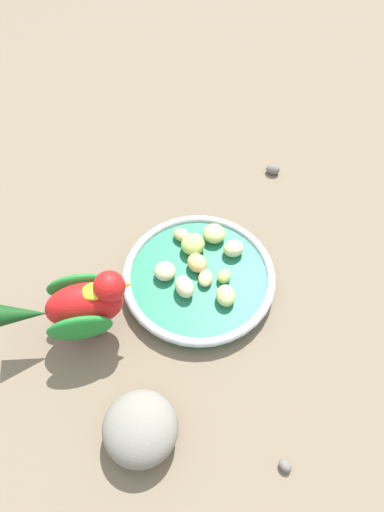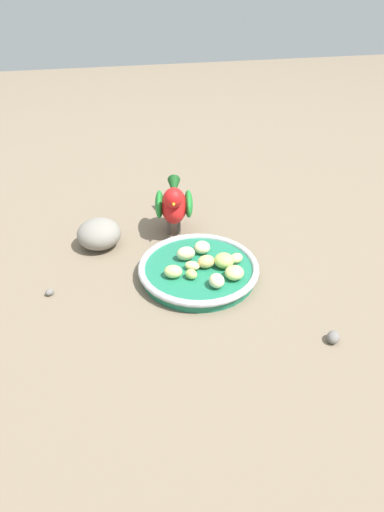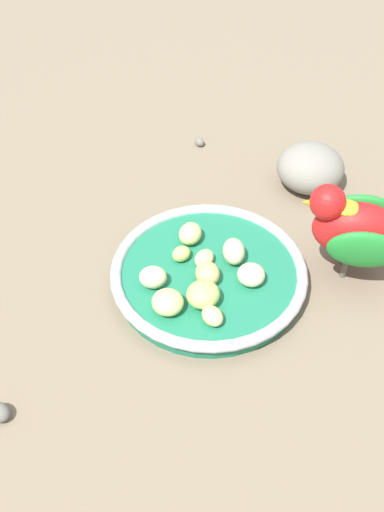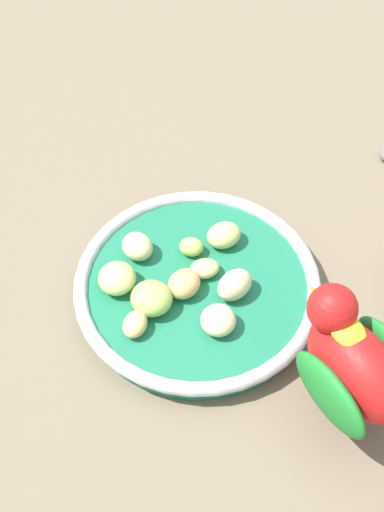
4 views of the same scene
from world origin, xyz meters
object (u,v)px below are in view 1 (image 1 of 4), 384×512
(parrot, at_px, (81,304))
(pebble_1, at_px, (285,466))
(apple_piece_1, at_px, (165,271))
(apple_piece_7, at_px, (214,234))
(apple_piece_4, at_px, (181,235))
(apple_piece_0, at_px, (197,263))
(apple_piece_2, at_px, (233,249))
(apple_piece_6, at_px, (193,244))
(rock_large, at_px, (140,428))
(feeding_bowl, at_px, (199,277))
(apple_piece_8, at_px, (205,278))
(apple_piece_3, at_px, (184,287))
(apple_piece_5, at_px, (226,296))
(apple_piece_9, at_px, (224,276))
(pebble_0, at_px, (273,169))

(parrot, xyz_separation_m, pebble_1, (-0.27, -0.18, -0.07))
(apple_piece_1, distance_m, apple_piece_7, 0.11)
(apple_piece_4, bearing_deg, apple_piece_0, -177.76)
(apple_piece_0, relative_size, apple_piece_2, 1.04)
(apple_piece_6, height_order, rock_large, rock_large)
(feeding_bowl, bearing_deg, apple_piece_1, 69.10)
(parrot, bearing_deg, apple_piece_0, 19.89)
(apple_piece_0, bearing_deg, parrot, 99.54)
(feeding_bowl, xyz_separation_m, apple_piece_4, (0.08, -0.00, 0.02))
(feeding_bowl, xyz_separation_m, parrot, (-0.02, 0.18, 0.06))
(apple_piece_2, bearing_deg, apple_piece_8, 118.00)
(apple_piece_1, height_order, apple_piece_3, apple_piece_3)
(apple_piece_4, xyz_separation_m, rock_large, (-0.26, 0.15, -0.00))
(apple_piece_1, height_order, apple_piece_4, apple_piece_1)
(apple_piece_1, distance_m, apple_piece_3, 0.04)
(apple_piece_8, bearing_deg, apple_piece_4, 3.10)
(feeding_bowl, bearing_deg, rock_large, 140.60)
(apple_piece_5, distance_m, rock_large, 0.22)
(apple_piece_1, relative_size, apple_piece_9, 1.38)
(apple_piece_9, relative_size, pebble_0, 0.92)
(apple_piece_6, height_order, pebble_0, apple_piece_6)
(apple_piece_8, relative_size, pebble_1, 1.77)
(apple_piece_1, xyz_separation_m, apple_piece_2, (0.00, -0.12, 0.00))
(apple_piece_1, height_order, apple_piece_7, same)
(apple_piece_0, distance_m, pebble_0, 0.28)
(parrot, bearing_deg, apple_piece_8, 10.93)
(apple_piece_5, height_order, apple_piece_8, apple_piece_5)
(apple_piece_1, xyz_separation_m, apple_piece_6, (0.03, -0.06, 0.00))
(feeding_bowl, xyz_separation_m, apple_piece_6, (0.05, -0.01, 0.02))
(apple_piece_6, xyz_separation_m, apple_piece_7, (0.01, -0.04, -0.00))
(apple_piece_0, distance_m, apple_piece_7, 0.06)
(apple_piece_3, height_order, pebble_0, apple_piece_3)
(apple_piece_4, relative_size, pebble_0, 1.11)
(apple_piece_5, xyz_separation_m, apple_piece_8, (0.04, 0.02, -0.00))
(apple_piece_0, bearing_deg, apple_piece_5, -165.26)
(apple_piece_8, relative_size, rock_large, 0.31)
(apple_piece_7, relative_size, pebble_1, 2.24)
(feeding_bowl, height_order, apple_piece_5, apple_piece_5)
(feeding_bowl, relative_size, apple_piece_8, 8.16)
(apple_piece_9, bearing_deg, pebble_1, 172.79)
(apple_piece_7, height_order, pebble_1, apple_piece_7)
(apple_piece_7, relative_size, apple_piece_8, 1.27)
(apple_piece_0, distance_m, pebble_1, 0.30)
(apple_piece_0, distance_m, apple_piece_3, 0.05)
(apple_piece_8, height_order, parrot, parrot)
(apple_piece_4, bearing_deg, apple_piece_5, -171.08)
(apple_piece_5, bearing_deg, feeding_bowl, 20.98)
(apple_piece_5, distance_m, apple_piece_9, 0.04)
(apple_piece_8, bearing_deg, apple_piece_7, -31.95)
(apple_piece_2, distance_m, apple_piece_8, 0.07)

